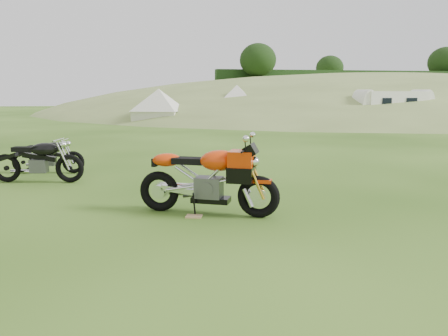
{
  "coord_description": "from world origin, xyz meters",
  "views": [
    {
      "loc": [
        -1.19,
        -5.84,
        1.99
      ],
      "look_at": [
        -0.09,
        0.4,
        0.88
      ],
      "focal_mm": 35.0,
      "sensor_mm": 36.0,
      "label": 1
    }
  ],
  "objects": [
    {
      "name": "tent_left",
      "position": [
        -0.42,
        22.03,
        1.17
      ],
      "size": [
        3.46,
        3.46,
        2.35
      ],
      "primitive_type": null,
      "rotation": [
        0.0,
        0.0,
        -0.34
      ],
      "color": "silver",
      "rests_on": "ground"
    },
    {
      "name": "sport_motorcycle",
      "position": [
        -0.24,
        1.08,
        0.68
      ],
      "size": [
        2.29,
        1.42,
        1.35
      ],
      "primitive_type": null,
      "rotation": [
        0.0,
        0.0,
        -0.41
      ],
      "color": "red",
      "rests_on": "ground"
    },
    {
      "name": "hillside",
      "position": [
        24.0,
        40.0,
        0.0
      ],
      "size": [
        80.0,
        64.0,
        8.0
      ],
      "primitive_type": "ellipsoid",
      "color": "olive",
      "rests_on": "ground"
    },
    {
      "name": "vintage_moto_d",
      "position": [
        -3.59,
        4.23,
        0.52
      ],
      "size": [
        2.03,
        0.84,
        1.04
      ],
      "primitive_type": null,
      "rotation": [
        0.0,
        0.0,
        -0.2
      ],
      "color": "black",
      "rests_on": "ground"
    },
    {
      "name": "tent_mid",
      "position": [
        4.78,
        23.08,
        1.26
      ],
      "size": [
        3.56,
        3.56,
        2.52
      ],
      "primitive_type": null,
      "rotation": [
        0.0,
        0.0,
        -0.26
      ],
      "color": "silver",
      "rests_on": "ground"
    },
    {
      "name": "vintage_moto_c",
      "position": [
        -3.61,
        5.36,
        0.45
      ],
      "size": [
        1.76,
        0.66,
        0.9
      ],
      "primitive_type": null,
      "rotation": [
        0.0,
        0.0,
        -0.15
      ],
      "color": "black",
      "rests_on": "ground"
    },
    {
      "name": "caravan",
      "position": [
        13.09,
        18.03,
        1.04
      ],
      "size": [
        4.49,
        2.12,
        2.07
      ],
      "primitive_type": null,
      "rotation": [
        0.0,
        0.0,
        -0.03
      ],
      "color": "white",
      "rests_on": "ground"
    },
    {
      "name": "ground",
      "position": [
        0.0,
        0.0,
        0.0
      ],
      "size": [
        120.0,
        120.0,
        0.0
      ],
      "primitive_type": "plane",
      "color": "#24490F",
      "rests_on": "ground"
    },
    {
      "name": "hedgerow",
      "position": [
        24.0,
        40.0,
        0.0
      ],
      "size": [
        36.0,
        1.2,
        8.6
      ],
      "primitive_type": null,
      "color": "#143311",
      "rests_on": "ground"
    },
    {
      "name": "plywood_board",
      "position": [
        -0.49,
        0.94,
        0.01
      ],
      "size": [
        0.3,
        0.27,
        0.02
      ],
      "primitive_type": "cube",
      "rotation": [
        0.0,
        0.0,
        -0.3
      ],
      "color": "tan",
      "rests_on": "ground"
    }
  ]
}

